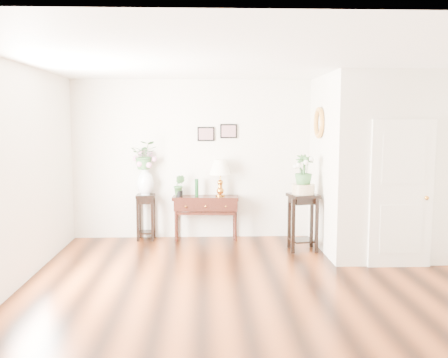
{
  "coord_description": "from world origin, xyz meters",
  "views": [
    {
      "loc": [
        -0.67,
        -6.08,
        2.07
      ],
      "look_at": [
        -0.39,
        1.3,
        1.22
      ],
      "focal_mm": 40.0,
      "sensor_mm": 36.0,
      "label": 1
    }
  ],
  "objects": [
    {
      "name": "wall_back",
      "position": [
        0.0,
        2.75,
        1.4
      ],
      "size": [
        6.0,
        0.02,
        2.8
      ],
      "primitive_type": "cube",
      "color": "beige",
      "rests_on": "ground"
    },
    {
      "name": "art_print_left",
      "position": [
        -0.65,
        2.73,
        1.85
      ],
      "size": [
        0.3,
        0.02,
        0.25
      ],
      "primitive_type": "cube",
      "color": "black",
      "rests_on": "wall_back"
    },
    {
      "name": "art_print_right",
      "position": [
        -0.25,
        2.73,
        1.9
      ],
      "size": [
        0.3,
        0.02,
        0.25
      ],
      "primitive_type": "cube",
      "color": "black",
      "rests_on": "wall_back"
    },
    {
      "name": "porcelain_vase",
      "position": [
        -1.71,
        2.57,
        1.03
      ],
      "size": [
        0.31,
        0.31,
        0.5
      ],
      "primitive_type": null,
      "rotation": [
        0.0,
        0.0,
        -0.09
      ],
      "color": "white",
      "rests_on": "plant_stand_a"
    },
    {
      "name": "door",
      "position": [
        2.1,
        0.78,
        1.05
      ],
      "size": [
        0.9,
        0.05,
        2.1
      ],
      "primitive_type": "cube",
      "color": "white",
      "rests_on": "floor"
    },
    {
      "name": "wall_left",
      "position": [
        -3.0,
        0.0,
        1.4
      ],
      "size": [
        0.02,
        5.5,
        2.8
      ],
      "primitive_type": "cube",
      "color": "beige",
      "rests_on": "ground"
    },
    {
      "name": "ceiling",
      "position": [
        0.0,
        0.0,
        2.8
      ],
      "size": [
        6.0,
        5.5,
        0.02
      ],
      "primitive_type": "cube",
      "color": "white",
      "rests_on": "ground"
    },
    {
      "name": "narcissus",
      "position": [
        0.9,
        1.76,
        1.29
      ],
      "size": [
        0.34,
        0.34,
        0.51
      ],
      "primitive_type": "imported",
      "rotation": [
        0.0,
        0.0,
        0.2
      ],
      "color": "#336531",
      "rests_on": "ceramic_bowl"
    },
    {
      "name": "potted_plant",
      "position": [
        -1.12,
        2.57,
        0.95
      ],
      "size": [
        0.23,
        0.21,
        0.36
      ],
      "primitive_type": "imported",
      "rotation": [
        0.0,
        0.0,
        -0.27
      ],
      "color": "#336531",
      "rests_on": "console_table"
    },
    {
      "name": "plant_stand_b",
      "position": [
        0.9,
        1.76,
        0.46
      ],
      "size": [
        0.51,
        0.51,
        0.92
      ],
      "primitive_type": "cube",
      "rotation": [
        0.0,
        0.0,
        0.22
      ],
      "color": "black",
      "rests_on": "floor"
    },
    {
      "name": "ceramic_bowl",
      "position": [
        0.9,
        1.76,
        1.0
      ],
      "size": [
        0.45,
        0.45,
        0.16
      ],
      "primitive_type": "cylinder",
      "rotation": [
        0.0,
        0.0,
        -0.3
      ],
      "color": "#B9AC9C",
      "rests_on": "plant_stand_b"
    },
    {
      "name": "wall_ornament",
      "position": [
        1.16,
        1.9,
        2.05
      ],
      "size": [
        0.07,
        0.51,
        0.51
      ],
      "primitive_type": "torus",
      "rotation": [
        0.0,
        1.57,
        0.0
      ],
      "color": "orange",
      "rests_on": "partition"
    },
    {
      "name": "lily_arrangement",
      "position": [
        -1.71,
        2.57,
        1.45
      ],
      "size": [
        0.46,
        0.4,
        0.5
      ],
      "primitive_type": "imported",
      "rotation": [
        0.0,
        0.0,
        -0.04
      ],
      "color": "#336531",
      "rests_on": "porcelain_vase"
    },
    {
      "name": "floor",
      "position": [
        0.0,
        0.0,
        0.0
      ],
      "size": [
        6.0,
        5.5,
        0.02
      ],
      "primitive_type": "cube",
      "color": "maroon",
      "rests_on": "ground"
    },
    {
      "name": "table_lamp",
      "position": [
        -0.4,
        2.57,
        1.12
      ],
      "size": [
        0.47,
        0.47,
        0.65
      ],
      "primitive_type": "cube",
      "rotation": [
        0.0,
        0.0,
        0.34
      ],
      "color": "#B36E1E",
      "rests_on": "console_table"
    },
    {
      "name": "partition",
      "position": [
        2.1,
        1.77,
        1.4
      ],
      "size": [
        1.8,
        1.95,
        2.8
      ],
      "primitive_type": "cube",
      "color": "beige",
      "rests_on": "floor"
    },
    {
      "name": "plant_stand_a",
      "position": [
        -1.71,
        2.57,
        0.4
      ],
      "size": [
        0.31,
        0.31,
        0.8
      ],
      "primitive_type": "cube",
      "rotation": [
        0.0,
        0.0,
        0.0
      ],
      "color": "black",
      "rests_on": "floor"
    },
    {
      "name": "console_table",
      "position": [
        -0.66,
        2.57,
        0.38
      ],
      "size": [
        1.17,
        0.44,
        0.77
      ],
      "primitive_type": "cube",
      "rotation": [
        0.0,
        0.0,
        -0.05
      ],
      "color": "black",
      "rests_on": "floor"
    },
    {
      "name": "green_vase",
      "position": [
        -0.82,
        2.57,
        0.94
      ],
      "size": [
        0.08,
        0.08,
        0.31
      ],
      "primitive_type": "cylinder",
      "rotation": [
        0.0,
        0.0,
        -0.4
      ],
      "color": "#103B18",
      "rests_on": "console_table"
    },
    {
      "name": "wall_front",
      "position": [
        0.0,
        -2.75,
        1.4
      ],
      "size": [
        6.0,
        0.02,
        2.8
      ],
      "primitive_type": "cube",
      "color": "beige",
      "rests_on": "ground"
    }
  ]
}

